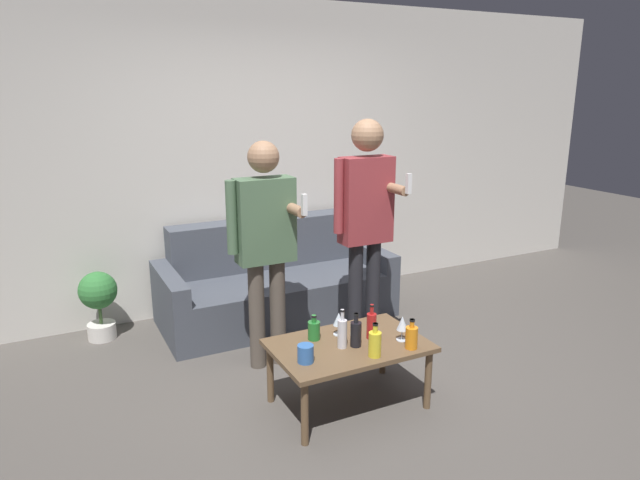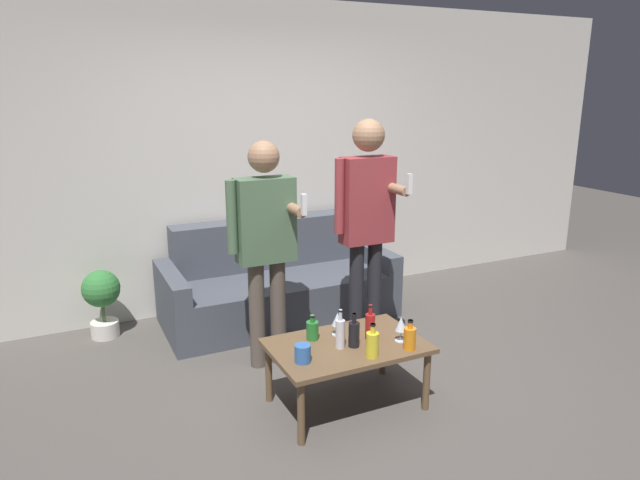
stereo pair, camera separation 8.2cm
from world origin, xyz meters
name	(u,v)px [view 2 (the right image)]	position (x,y,z in m)	size (l,w,h in m)	color
ground_plane	(368,401)	(0.00, 0.00, 0.00)	(16.00, 16.00, 0.00)	#514C47
wall_back	(257,157)	(0.00, 2.04, 1.35)	(8.00, 0.06, 2.70)	silver
couch	(277,284)	(-0.01, 1.58, 0.29)	(1.97, 0.86, 0.83)	#474C56
coffee_table	(347,350)	(-0.15, 0.02, 0.38)	(0.95, 0.62, 0.42)	brown
bottle_orange	(370,325)	(0.01, 0.02, 0.51)	(0.06, 0.06, 0.23)	#B21E1E
bottle_green	(372,344)	(-0.10, -0.20, 0.51)	(0.08, 0.08, 0.21)	yellow
bottle_dark	(410,338)	(0.16, -0.21, 0.50)	(0.08, 0.08, 0.19)	orange
bottle_yellow	(340,333)	(-0.21, -0.01, 0.52)	(0.06, 0.06, 0.25)	silver
bottle_red	(312,330)	(-0.32, 0.17, 0.49)	(0.08, 0.08, 0.16)	#23752D
bottle_clear	(354,333)	(-0.13, -0.03, 0.51)	(0.07, 0.07, 0.21)	black
wine_glass_near	(401,325)	(0.17, -0.09, 0.53)	(0.07, 0.07, 0.16)	silver
wine_glass_far	(337,320)	(-0.15, 0.16, 0.53)	(0.07, 0.07, 0.15)	silver
cup_on_table	(303,353)	(-0.50, -0.08, 0.48)	(0.09, 0.09, 0.11)	#3366B2
person_standing_left	(265,237)	(-0.40, 0.76, 0.96)	(0.47, 0.42, 1.62)	brown
person_standing_right	(366,215)	(0.37, 0.70, 1.05)	(0.46, 0.44, 1.74)	#232328
potted_plant	(102,296)	(-1.43, 1.77, 0.34)	(0.30, 0.30, 0.56)	silver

